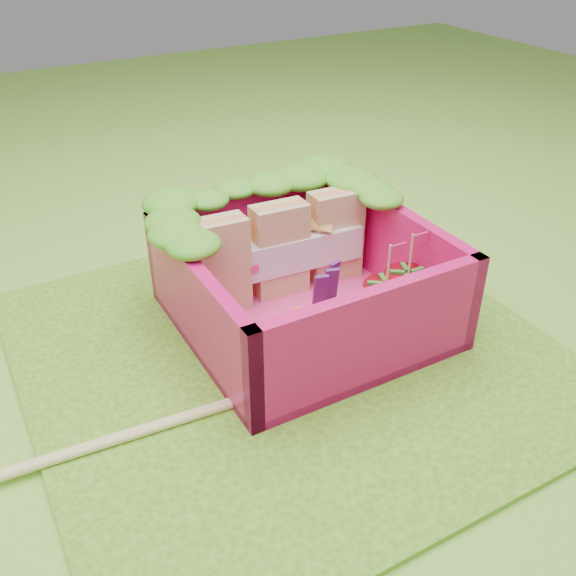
# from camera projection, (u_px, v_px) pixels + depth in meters

# --- Properties ---
(ground) EXTENTS (14.00, 14.00, 0.00)m
(ground) POSITION_uv_depth(u_px,v_px,m) (287.00, 352.00, 3.39)
(ground) COLOR #81BF35
(ground) RESTS_ON ground
(placemat) EXTENTS (2.60, 2.60, 0.03)m
(placemat) POSITION_uv_depth(u_px,v_px,m) (287.00, 350.00, 3.38)
(placemat) COLOR #5D8D1F
(placemat) RESTS_ON ground
(bento_floor) EXTENTS (1.30, 1.30, 0.05)m
(bento_floor) POSITION_uv_depth(u_px,v_px,m) (304.00, 317.00, 3.57)
(bento_floor) COLOR #FF4195
(bento_floor) RESTS_ON placemat
(bento_box) EXTENTS (1.30, 1.30, 0.55)m
(bento_box) POSITION_uv_depth(u_px,v_px,m) (305.00, 279.00, 3.44)
(bento_box) COLOR #DF1263
(bento_box) RESTS_ON placemat
(lettuce_ruffle) EXTENTS (1.43, 0.77, 0.11)m
(lettuce_ruffle) POSITION_uv_depth(u_px,v_px,m) (266.00, 193.00, 3.58)
(lettuce_ruffle) COLOR #3B8D19
(lettuce_ruffle) RESTS_ON bento_box
(sandwich_stack) EXTENTS (1.06, 0.23, 0.55)m
(sandwich_stack) POSITION_uv_depth(u_px,v_px,m) (281.00, 250.00, 3.62)
(sandwich_stack) COLOR tan
(sandwich_stack) RESTS_ON bento_floor
(broccoli) EXTENTS (0.34, 0.34, 0.24)m
(broccoli) POSITION_uv_depth(u_px,v_px,m) (259.00, 347.00, 3.03)
(broccoli) COLOR #518C44
(broccoli) RESTS_ON bento_floor
(carrot_sticks) EXTENTS (0.20, 0.13, 0.27)m
(carrot_sticks) POSITION_uv_depth(u_px,v_px,m) (293.00, 341.00, 3.14)
(carrot_sticks) COLOR orange
(carrot_sticks) RESTS_ON bento_floor
(purple_wedges) EXTENTS (0.18, 0.12, 0.38)m
(purple_wedges) POSITION_uv_depth(u_px,v_px,m) (326.00, 296.00, 3.36)
(purple_wedges) COLOR #391752
(purple_wedges) RESTS_ON bento_floor
(strawberry_left) EXTENTS (0.25, 0.25, 0.49)m
(strawberry_left) POSITION_uv_depth(u_px,v_px,m) (385.00, 304.00, 3.40)
(strawberry_left) COLOR #B80B11
(strawberry_left) RESTS_ON bento_floor
(strawberry_right) EXTENTS (0.26, 0.26, 0.50)m
(strawberry_right) POSITION_uv_depth(u_px,v_px,m) (406.00, 294.00, 3.47)
(strawberry_right) COLOR #B80B11
(strawberry_right) RESTS_ON bento_floor
(snap_peas) EXTENTS (0.61, 0.63, 0.05)m
(snap_peas) POSITION_uv_depth(u_px,v_px,m) (385.00, 311.00, 3.54)
(snap_peas) COLOR #58AA35
(snap_peas) RESTS_ON bento_floor
(chopsticks) EXTENTS (2.23, 0.20, 0.04)m
(chopsticks) POSITION_uv_depth(u_px,v_px,m) (106.00, 442.00, 2.78)
(chopsticks) COLOR #DFCB7A
(chopsticks) RESTS_ON placemat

